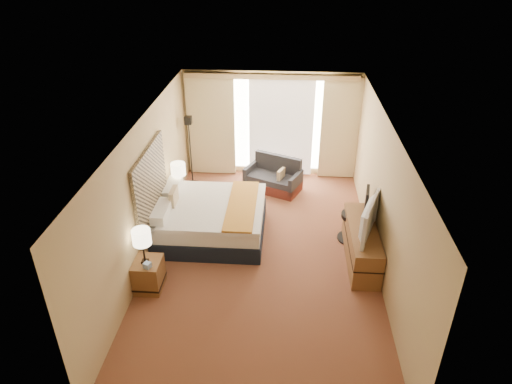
# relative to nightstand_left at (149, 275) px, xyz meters

# --- Properties ---
(floor) EXTENTS (4.20, 7.00, 0.02)m
(floor) POSITION_rel_nightstand_left_xyz_m (1.87, 1.05, -0.28)
(floor) COLOR maroon
(floor) RESTS_ON ground
(ceiling) EXTENTS (4.20, 7.00, 0.02)m
(ceiling) POSITION_rel_nightstand_left_xyz_m (1.87, 1.05, 2.33)
(ceiling) COLOR white
(ceiling) RESTS_ON wall_back
(wall_back) EXTENTS (4.20, 0.02, 2.60)m
(wall_back) POSITION_rel_nightstand_left_xyz_m (1.87, 4.55, 1.02)
(wall_back) COLOR tan
(wall_back) RESTS_ON ground
(wall_front) EXTENTS (4.20, 0.02, 2.60)m
(wall_front) POSITION_rel_nightstand_left_xyz_m (1.87, -2.45, 1.02)
(wall_front) COLOR tan
(wall_front) RESTS_ON ground
(wall_left) EXTENTS (0.02, 7.00, 2.60)m
(wall_left) POSITION_rel_nightstand_left_xyz_m (-0.23, 1.05, 1.02)
(wall_left) COLOR tan
(wall_left) RESTS_ON ground
(wall_right) EXTENTS (0.02, 7.00, 2.60)m
(wall_right) POSITION_rel_nightstand_left_xyz_m (3.97, 1.05, 1.02)
(wall_right) COLOR tan
(wall_right) RESTS_ON ground
(headboard) EXTENTS (0.06, 1.85, 1.50)m
(headboard) POSITION_rel_nightstand_left_xyz_m (-0.19, 1.25, 1.01)
(headboard) COLOR black
(headboard) RESTS_ON wall_left
(nightstand_left) EXTENTS (0.45, 0.52, 0.55)m
(nightstand_left) POSITION_rel_nightstand_left_xyz_m (0.00, 0.00, 0.00)
(nightstand_left) COLOR brown
(nightstand_left) RESTS_ON floor
(nightstand_right) EXTENTS (0.45, 0.52, 0.55)m
(nightstand_right) POSITION_rel_nightstand_left_xyz_m (0.00, 2.50, 0.00)
(nightstand_right) COLOR brown
(nightstand_right) RESTS_ON floor
(media_dresser) EXTENTS (0.50, 1.80, 0.70)m
(media_dresser) POSITION_rel_nightstand_left_xyz_m (3.70, 1.05, 0.07)
(media_dresser) COLOR brown
(media_dresser) RESTS_ON floor
(window) EXTENTS (2.30, 0.02, 2.30)m
(window) POSITION_rel_nightstand_left_xyz_m (2.12, 4.52, 1.04)
(window) COLOR white
(window) RESTS_ON wall_back
(curtains) EXTENTS (4.12, 0.19, 2.56)m
(curtains) POSITION_rel_nightstand_left_xyz_m (1.87, 4.44, 1.13)
(curtains) COLOR #F7E5AE
(curtains) RESTS_ON floor
(bed) EXTENTS (2.08, 1.90, 1.01)m
(bed) POSITION_rel_nightstand_left_xyz_m (0.81, 1.67, 0.10)
(bed) COLOR black
(bed) RESTS_ON floor
(loveseat) EXTENTS (1.44, 1.14, 0.79)m
(loveseat) POSITION_rel_nightstand_left_xyz_m (1.99, 3.69, -0.01)
(loveseat) COLOR #5B221A
(loveseat) RESTS_ON floor
(floor_lamp) EXTENTS (0.22, 0.22, 1.72)m
(floor_lamp) POSITION_rel_nightstand_left_xyz_m (0.00, 3.81, 0.94)
(floor_lamp) COLOR black
(floor_lamp) RESTS_ON floor
(desk_chair) EXTENTS (0.56, 0.56, 1.15)m
(desk_chair) POSITION_rel_nightstand_left_xyz_m (3.68, 1.70, 0.24)
(desk_chair) COLOR black
(desk_chair) RESTS_ON floor
(lamp_left) EXTENTS (0.31, 0.31, 0.65)m
(lamp_left) POSITION_rel_nightstand_left_xyz_m (-0.02, -0.02, 0.78)
(lamp_left) COLOR black
(lamp_left) RESTS_ON nightstand_left
(lamp_right) EXTENTS (0.31, 0.31, 0.64)m
(lamp_right) POSITION_rel_nightstand_left_xyz_m (0.03, 2.45, 0.77)
(lamp_right) COLOR black
(lamp_right) RESTS_ON nightstand_right
(tissue_box) EXTENTS (0.14, 0.14, 0.10)m
(tissue_box) POSITION_rel_nightstand_left_xyz_m (0.06, -0.16, 0.32)
(tissue_box) COLOR #809BC6
(tissue_box) RESTS_ON nightstand_left
(telephone) EXTENTS (0.23, 0.21, 0.07)m
(telephone) POSITION_rel_nightstand_left_xyz_m (0.00, 2.41, 0.31)
(telephone) COLOR black
(telephone) RESTS_ON nightstand_right
(television) EXTENTS (0.52, 1.11, 0.65)m
(television) POSITION_rel_nightstand_left_xyz_m (3.65, 0.90, 0.75)
(television) COLOR black
(television) RESTS_ON media_dresser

